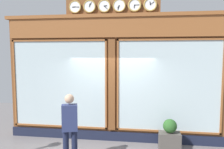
# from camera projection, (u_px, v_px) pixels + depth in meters

# --- Properties ---
(shop_facade) EXTENTS (6.54, 0.42, 4.26)m
(shop_facade) POSITION_uv_depth(u_px,v_px,m) (113.00, 77.00, 6.56)
(shop_facade) COLOR brown
(shop_facade) RESTS_ON ground_plane
(pedestrian) EXTENTS (0.41, 0.32, 1.69)m
(pedestrian) POSITION_uv_depth(u_px,v_px,m) (70.00, 126.00, 5.12)
(pedestrian) COLOR #191E38
(pedestrian) RESTS_ON ground_plane
(planter_box) EXTENTS (0.56, 0.36, 0.54)m
(planter_box) POSITION_uv_depth(u_px,v_px,m) (169.00, 142.00, 5.79)
(planter_box) COLOR #4C4742
(planter_box) RESTS_ON ground_plane
(planter_shrub) EXTENTS (0.36, 0.36, 0.36)m
(planter_shrub) POSITION_uv_depth(u_px,v_px,m) (170.00, 126.00, 5.75)
(planter_shrub) COLOR #285623
(planter_shrub) RESTS_ON planter_box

